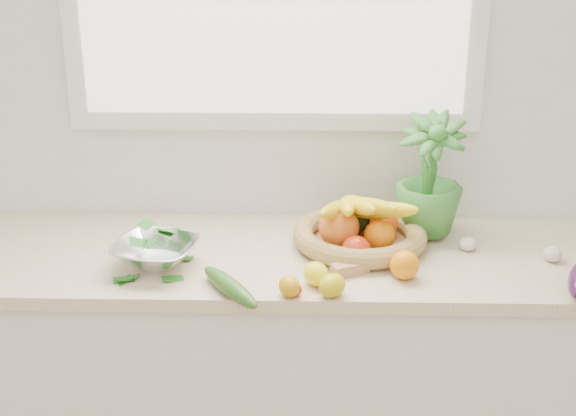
{
  "coord_description": "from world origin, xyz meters",
  "views": [
    {
      "loc": [
        0.1,
        -0.24,
        1.92
      ],
      "look_at": [
        0.05,
        1.93,
        1.05
      ],
      "focal_mm": 50.0,
      "sensor_mm": 36.0,
      "label": 1
    }
  ],
  "objects_px": {
    "fruit_basket": "(359,229)",
    "colander_with_spinach": "(155,247)",
    "apple": "(356,251)",
    "cucumber": "(230,287)",
    "potted_herb": "(429,174)"
  },
  "relations": [
    {
      "from": "fruit_basket",
      "to": "colander_with_spinach",
      "type": "bearing_deg",
      "value": -164.78
    },
    {
      "from": "colander_with_spinach",
      "to": "apple",
      "type": "bearing_deg",
      "value": 2.94
    },
    {
      "from": "cucumber",
      "to": "colander_with_spinach",
      "type": "height_order",
      "value": "colander_with_spinach"
    },
    {
      "from": "cucumber",
      "to": "colander_with_spinach",
      "type": "relative_size",
      "value": 0.96
    },
    {
      "from": "apple",
      "to": "cucumber",
      "type": "height_order",
      "value": "apple"
    },
    {
      "from": "apple",
      "to": "cucumber",
      "type": "xyz_separation_m",
      "value": [
        -0.35,
        -0.2,
        -0.02
      ]
    },
    {
      "from": "potted_herb",
      "to": "cucumber",
      "type": "bearing_deg",
      "value": -144.5
    },
    {
      "from": "cucumber",
      "to": "fruit_basket",
      "type": "distance_m",
      "value": 0.49
    },
    {
      "from": "potted_herb",
      "to": "fruit_basket",
      "type": "distance_m",
      "value": 0.27
    },
    {
      "from": "colander_with_spinach",
      "to": "potted_herb",
      "type": "bearing_deg",
      "value": 16.86
    },
    {
      "from": "cucumber",
      "to": "fruit_basket",
      "type": "xyz_separation_m",
      "value": [
        0.36,
        0.33,
        0.03
      ]
    },
    {
      "from": "potted_herb",
      "to": "fruit_basket",
      "type": "xyz_separation_m",
      "value": [
        -0.22,
        -0.08,
        -0.15
      ]
    },
    {
      "from": "apple",
      "to": "potted_herb",
      "type": "distance_m",
      "value": 0.35
    },
    {
      "from": "colander_with_spinach",
      "to": "cucumber",
      "type": "bearing_deg",
      "value": -36.53
    },
    {
      "from": "potted_herb",
      "to": "colander_with_spinach",
      "type": "xyz_separation_m",
      "value": [
        -0.81,
        -0.24,
        -0.14
      ]
    }
  ]
}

